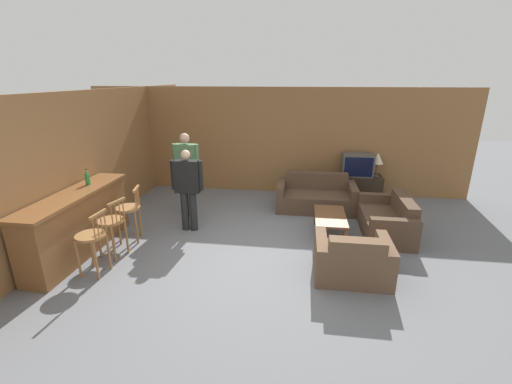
{
  "coord_description": "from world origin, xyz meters",
  "views": [
    {
      "loc": [
        0.7,
        -4.95,
        2.83
      ],
      "look_at": [
        -0.1,
        0.83,
        0.85
      ],
      "focal_mm": 24.0,
      "sensor_mm": 36.0,
      "label": 1
    }
  ],
  "objects_px": {
    "coffee_table": "(330,218)",
    "table_lamp": "(378,159)",
    "bar_chair_near": "(92,240)",
    "armchair_near": "(352,260)",
    "person_by_window": "(187,170)",
    "bar_chair_mid": "(112,225)",
    "tv": "(357,165)",
    "loveseat_right": "(388,221)",
    "bottle": "(87,177)",
    "couch_far": "(316,197)",
    "bar_chair_far": "(129,211)",
    "tv_unit": "(355,187)",
    "person_by_counter": "(188,186)"
  },
  "relations": [
    {
      "from": "bar_chair_near",
      "to": "bar_chair_far",
      "type": "bearing_deg",
      "value": 90.02
    },
    {
      "from": "bar_chair_near",
      "to": "person_by_window",
      "type": "bearing_deg",
      "value": 74.56
    },
    {
      "from": "bottle",
      "to": "person_by_window",
      "type": "xyz_separation_m",
      "value": [
        1.3,
        1.35,
        -0.18
      ]
    },
    {
      "from": "bar_chair_mid",
      "to": "tv",
      "type": "distance_m",
      "value": 5.51
    },
    {
      "from": "armchair_near",
      "to": "person_by_window",
      "type": "height_order",
      "value": "person_by_window"
    },
    {
      "from": "coffee_table",
      "to": "tv_unit",
      "type": "xyz_separation_m",
      "value": [
        0.74,
        2.17,
        -0.05
      ]
    },
    {
      "from": "coffee_table",
      "to": "table_lamp",
      "type": "bearing_deg",
      "value": 61.21
    },
    {
      "from": "person_by_counter",
      "to": "bar_chair_far",
      "type": "bearing_deg",
      "value": -147.32
    },
    {
      "from": "tv_unit",
      "to": "armchair_near",
      "type": "bearing_deg",
      "value": -98.09
    },
    {
      "from": "bar_chair_near",
      "to": "person_by_window",
      "type": "xyz_separation_m",
      "value": [
        0.66,
        2.39,
        0.45
      ]
    },
    {
      "from": "bar_chair_mid",
      "to": "tv",
      "type": "xyz_separation_m",
      "value": [
        4.3,
        3.43,
        0.29
      ]
    },
    {
      "from": "loveseat_right",
      "to": "tv_unit",
      "type": "height_order",
      "value": "loveseat_right"
    },
    {
      "from": "bar_chair_mid",
      "to": "tv_unit",
      "type": "relative_size",
      "value": 0.82
    },
    {
      "from": "table_lamp",
      "to": "person_by_window",
      "type": "distance_m",
      "value": 4.39
    },
    {
      "from": "bar_chair_far",
      "to": "tv_unit",
      "type": "relative_size",
      "value": 0.82
    },
    {
      "from": "tv",
      "to": "person_by_window",
      "type": "relative_size",
      "value": 0.4
    },
    {
      "from": "bottle",
      "to": "armchair_near",
      "type": "bearing_deg",
      "value": -8.01
    },
    {
      "from": "bar_chair_far",
      "to": "loveseat_right",
      "type": "distance_m",
      "value": 4.73
    },
    {
      "from": "bar_chair_near",
      "to": "armchair_near",
      "type": "relative_size",
      "value": 0.92
    },
    {
      "from": "armchair_near",
      "to": "bar_chair_mid",
      "type": "bearing_deg",
      "value": 178.15
    },
    {
      "from": "person_by_window",
      "to": "bar_chair_far",
      "type": "bearing_deg",
      "value": -117.54
    },
    {
      "from": "bar_chair_mid",
      "to": "person_by_counter",
      "type": "xyz_separation_m",
      "value": [
        0.9,
        1.16,
        0.32
      ]
    },
    {
      "from": "loveseat_right",
      "to": "person_by_window",
      "type": "height_order",
      "value": "person_by_window"
    },
    {
      "from": "loveseat_right",
      "to": "table_lamp",
      "type": "xyz_separation_m",
      "value": [
        0.12,
        1.97,
        0.73
      ]
    },
    {
      "from": "bar_chair_near",
      "to": "person_by_counter",
      "type": "bearing_deg",
      "value": 62.07
    },
    {
      "from": "armchair_near",
      "to": "bottle",
      "type": "distance_m",
      "value": 4.58
    },
    {
      "from": "couch_far",
      "to": "tv",
      "type": "xyz_separation_m",
      "value": [
        0.96,
        0.81,
        0.57
      ]
    },
    {
      "from": "bar_chair_mid",
      "to": "couch_far",
      "type": "relative_size",
      "value": 0.58
    },
    {
      "from": "bar_chair_near",
      "to": "loveseat_right",
      "type": "bearing_deg",
      "value": 23.38
    },
    {
      "from": "tv",
      "to": "loveseat_right",
      "type": "bearing_deg",
      "value": -80.31
    },
    {
      "from": "loveseat_right",
      "to": "bottle",
      "type": "xyz_separation_m",
      "value": [
        -5.28,
        -0.96,
        0.91
      ]
    },
    {
      "from": "couch_far",
      "to": "armchair_near",
      "type": "relative_size",
      "value": 1.59
    },
    {
      "from": "armchair_near",
      "to": "coffee_table",
      "type": "height_order",
      "value": "armchair_near"
    },
    {
      "from": "bar_chair_near",
      "to": "coffee_table",
      "type": "relative_size",
      "value": 0.94
    },
    {
      "from": "bar_chair_near",
      "to": "armchair_near",
      "type": "distance_m",
      "value": 3.83
    },
    {
      "from": "loveseat_right",
      "to": "tv_unit",
      "type": "distance_m",
      "value": 2.0
    },
    {
      "from": "couch_far",
      "to": "tv_unit",
      "type": "bearing_deg",
      "value": 40.17
    },
    {
      "from": "bar_chair_far",
      "to": "armchair_near",
      "type": "distance_m",
      "value": 3.87
    },
    {
      "from": "person_by_counter",
      "to": "couch_far",
      "type": "bearing_deg",
      "value": 30.91
    },
    {
      "from": "couch_far",
      "to": "person_by_window",
      "type": "xyz_separation_m",
      "value": [
        -2.68,
        -0.78,
        0.73
      ]
    },
    {
      "from": "armchair_near",
      "to": "coffee_table",
      "type": "distance_m",
      "value": 1.41
    },
    {
      "from": "armchair_near",
      "to": "table_lamp",
      "type": "height_order",
      "value": "table_lamp"
    },
    {
      "from": "loveseat_right",
      "to": "bottle",
      "type": "relative_size",
      "value": 5.24
    },
    {
      "from": "bar_chair_far",
      "to": "coffee_table",
      "type": "height_order",
      "value": "bar_chair_far"
    },
    {
      "from": "person_by_window",
      "to": "table_lamp",
      "type": "bearing_deg",
      "value": 21.15
    },
    {
      "from": "tv_unit",
      "to": "person_by_window",
      "type": "height_order",
      "value": "person_by_window"
    },
    {
      "from": "loveseat_right",
      "to": "bottle",
      "type": "bearing_deg",
      "value": -169.66
    },
    {
      "from": "bar_chair_near",
      "to": "bar_chair_mid",
      "type": "relative_size",
      "value": 1.0
    },
    {
      "from": "couch_far",
      "to": "table_lamp",
      "type": "relative_size",
      "value": 3.06
    },
    {
      "from": "armchair_near",
      "to": "loveseat_right",
      "type": "xyz_separation_m",
      "value": [
        0.84,
        1.59,
        -0.0
      ]
    }
  ]
}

